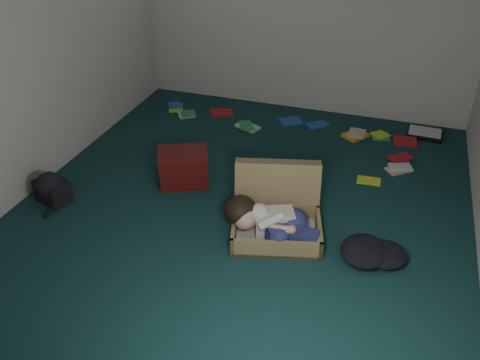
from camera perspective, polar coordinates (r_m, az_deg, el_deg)
The scene contains 11 objects.
floor at distance 4.71m, azimuth 0.58°, elevation -2.66°, with size 4.50×4.50×0.00m, color #123435.
wall_back at distance 6.19m, azimuth 7.49°, elevation 19.09°, with size 4.50×4.50×0.00m, color silver.
wall_front at distance 2.32m, azimuth -16.84°, elevation -6.69°, with size 4.50×4.50×0.00m, color silver.
wall_left at distance 5.05m, azimuth -22.17°, elevation 13.97°, with size 4.50×4.50×0.00m, color silver.
suitcase at distance 4.33m, azimuth 4.14°, elevation -3.63°, with size 0.90×0.88×0.54m.
person at distance 4.16m, azimuth 3.45°, elevation -4.63°, with size 0.82×0.41×0.34m.
maroon_bin at distance 4.96m, azimuth -6.37°, elevation 1.42°, with size 0.59×0.54×0.33m.
backpack at distance 4.99m, azimuth -20.28°, elevation -1.09°, with size 0.39×0.31×0.23m, color black, non-canonical shape.
clothing_pile at distance 4.22m, azimuth 14.41°, elevation -7.50°, with size 0.42×0.35×0.13m, color black, non-canonical shape.
paper_tray at distance 6.23m, azimuth 20.02°, elevation 4.93°, with size 0.40×0.31×0.05m.
book_scatter at distance 5.93m, azimuth 7.56°, elevation 5.11°, with size 3.06×1.34×0.02m.
Camera 1 is at (1.18, -3.66, 2.71)m, focal length 38.00 mm.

